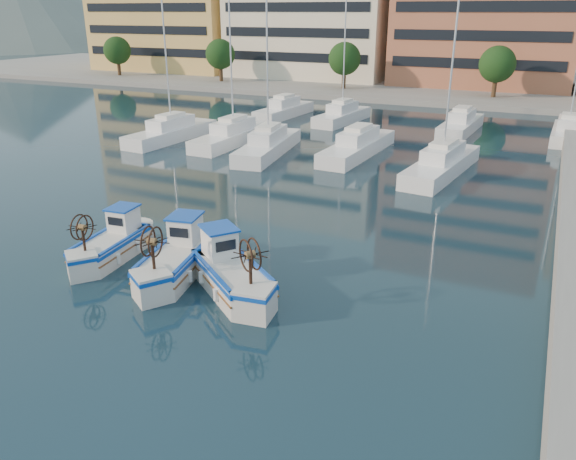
{
  "coord_description": "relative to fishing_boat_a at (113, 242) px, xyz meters",
  "views": [
    {
      "loc": [
        10.53,
        -15.03,
        9.79
      ],
      "look_at": [
        1.52,
        4.08,
        1.5
      ],
      "focal_mm": 35.0,
      "sensor_mm": 36.0,
      "label": 1
    }
  ],
  "objects": [
    {
      "name": "fishing_boat_c",
      "position": [
        6.04,
        -0.47,
        0.07
      ],
      "size": [
        4.44,
        4.0,
        2.76
      ],
      "rotation": [
        0.0,
        0.0,
        0.92
      ],
      "color": "silver",
      "rests_on": "ground"
    },
    {
      "name": "hill_west",
      "position": [
        -134.55,
        108.47,
        -0.69
      ],
      "size": [
        180.0,
        180.0,
        60.0
      ],
      "primitive_type": "cone",
      "color": "slate",
      "rests_on": "ground"
    },
    {
      "name": "yacht_marina",
      "position": [
        2.64,
        26.18,
        -0.16
      ],
      "size": [
        36.49,
        23.86,
        11.5
      ],
      "color": "white",
      "rests_on": "ground"
    },
    {
      "name": "fishing_boat_b",
      "position": [
        3.43,
        -0.22,
        0.06
      ],
      "size": [
        2.6,
        4.51,
        2.73
      ],
      "rotation": [
        0.0,
        0.0,
        0.21
      ],
      "color": "silver",
      "rests_on": "ground"
    },
    {
      "name": "fishing_boat_a",
      "position": [
        0.0,
        0.0,
        0.0
      ],
      "size": [
        2.03,
        4.09,
        2.5
      ],
      "rotation": [
        0.0,
        0.0,
        0.11
      ],
      "color": "silver",
      "rests_on": "ground"
    },
    {
      "name": "ground",
      "position": [
        5.45,
        -1.53,
        -0.69
      ],
      "size": [
        300.0,
        300.0,
        0.0
      ],
      "primitive_type": "plane",
      "color": "#1B3546",
      "rests_on": "ground"
    }
  ]
}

